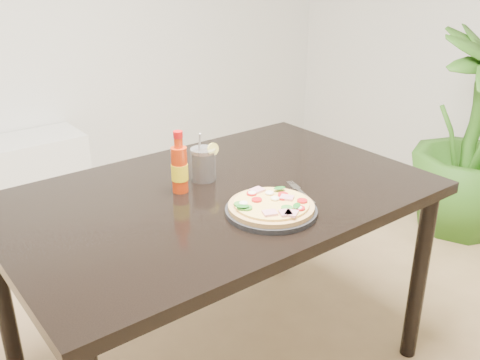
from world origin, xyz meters
TOP-DOWN VIEW (x-y plane):
  - dining_table at (-0.28, 0.35)m, footprint 1.40×0.90m
  - plate at (-0.25, 0.11)m, footprint 0.28×0.28m
  - pizza at (-0.25, 0.11)m, footprint 0.26×0.26m
  - hot_sauce_bottle at (-0.38, 0.42)m, footprint 0.07×0.07m
  - cola_cup at (-0.26, 0.46)m, footprint 0.09×0.09m
  - fork at (-0.07, 0.17)m, footprint 0.08×0.18m
  - houseplant at (1.49, 0.43)m, footprint 0.71×0.71m
  - plant_pot at (1.49, 0.43)m, footprint 0.28×0.28m

SIDE VIEW (x-z plane):
  - plant_pot at x=1.49m, z-range 0.00..0.22m
  - houseplant at x=1.49m, z-range 0.00..1.12m
  - dining_table at x=-0.28m, z-range 0.29..1.04m
  - fork at x=-0.07m, z-range 0.75..0.76m
  - plate at x=-0.25m, z-range 0.75..0.77m
  - pizza at x=-0.25m, z-range 0.76..0.79m
  - cola_cup at x=-0.26m, z-range 0.72..0.89m
  - hot_sauce_bottle at x=-0.38m, z-range 0.73..0.94m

